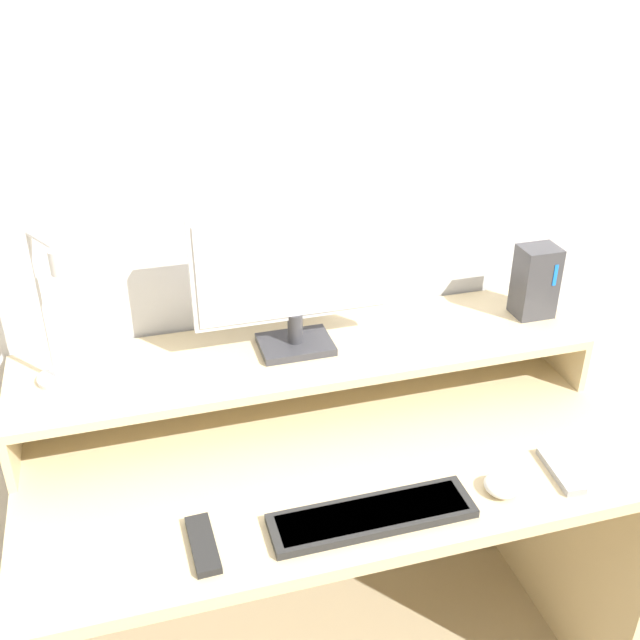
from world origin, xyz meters
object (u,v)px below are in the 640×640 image
(desk_lamp, at_px, (54,319))
(router_dock, at_px, (535,281))
(remote_secondary, at_px, (561,470))
(remote_control, at_px, (203,544))
(keyboard, at_px, (372,515))
(monitor, at_px, (294,275))
(mouse, at_px, (501,486))

(desk_lamp, height_order, router_dock, desk_lamp)
(desk_lamp, height_order, remote_secondary, desk_lamp)
(router_dock, distance_m, remote_control, 1.04)
(router_dock, xyz_separation_m, keyboard, (-0.59, -0.44, -0.23))
(monitor, bearing_deg, remote_control, -124.31)
(remote_secondary, bearing_deg, keyboard, -177.69)
(monitor, bearing_deg, remote_secondary, -42.28)
(router_dock, height_order, keyboard, router_dock)
(remote_control, distance_m, remote_secondary, 0.77)
(mouse, relative_size, remote_control, 0.51)
(remote_control, bearing_deg, remote_secondary, -0.03)
(desk_lamp, bearing_deg, mouse, -26.27)
(keyboard, distance_m, remote_control, 0.34)
(mouse, bearing_deg, remote_secondary, 5.81)
(mouse, bearing_deg, monitor, 125.78)
(mouse, distance_m, remote_secondary, 0.15)
(desk_lamp, xyz_separation_m, router_dock, (1.15, 0.02, -0.08))
(desk_lamp, bearing_deg, router_dock, 1.23)
(mouse, bearing_deg, desk_lamp, 153.73)
(mouse, xyz_separation_m, remote_control, (-0.62, 0.02, -0.01))
(desk_lamp, relative_size, mouse, 4.67)
(keyboard, xyz_separation_m, mouse, (0.28, 0.00, 0.01))
(monitor, height_order, keyboard, monitor)
(desk_lamp, xyz_separation_m, remote_control, (0.23, -0.40, -0.31))
(router_dock, bearing_deg, mouse, -124.50)
(monitor, bearing_deg, router_dock, -0.55)
(keyboard, relative_size, remote_secondary, 2.76)
(desk_lamp, distance_m, remote_control, 0.56)
(desk_lamp, distance_m, mouse, 0.99)
(monitor, height_order, mouse, monitor)
(monitor, xyz_separation_m, router_dock, (0.63, -0.01, -0.10))
(router_dock, distance_m, keyboard, 0.77)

